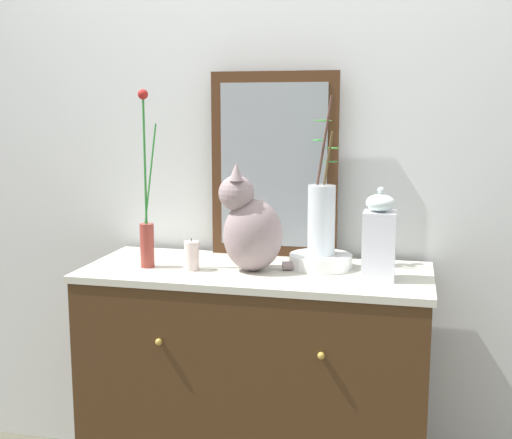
# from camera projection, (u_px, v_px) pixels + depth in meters

# --- Properties ---
(wall_back) EXTENTS (4.40, 0.08, 2.60)m
(wall_back) POSITION_uv_depth(u_px,v_px,m) (275.00, 158.00, 2.63)
(wall_back) COLOR silver
(wall_back) RESTS_ON ground_plane
(sideboard) EXTENTS (1.24, 0.53, 0.93)m
(sideboard) POSITION_uv_depth(u_px,v_px,m) (256.00, 390.00, 2.45)
(sideboard) COLOR #422A15
(sideboard) RESTS_ON ground_plane
(mirror_leaning) EXTENTS (0.49, 0.03, 0.71)m
(mirror_leaning) POSITION_uv_depth(u_px,v_px,m) (274.00, 165.00, 2.53)
(mirror_leaning) COLOR #452915
(mirror_leaning) RESTS_ON sideboard
(cat_sitting) EXTENTS (0.42, 0.22, 0.38)m
(cat_sitting) POSITION_uv_depth(u_px,v_px,m) (251.00, 227.00, 2.32)
(cat_sitting) COLOR gray
(cat_sitting) RESTS_ON sideboard
(vase_slim_green) EXTENTS (0.07, 0.05, 0.64)m
(vase_slim_green) POSITION_uv_depth(u_px,v_px,m) (147.00, 225.00, 2.38)
(vase_slim_green) COLOR #963B30
(vase_slim_green) RESTS_ON sideboard
(bowl_porcelain) EXTENTS (0.23, 0.23, 0.05)m
(bowl_porcelain) POSITION_uv_depth(u_px,v_px,m) (321.00, 261.00, 2.39)
(bowl_porcelain) COLOR white
(bowl_porcelain) RESTS_ON sideboard
(vase_glass_clear) EXTENTS (0.11, 0.14, 0.57)m
(vase_glass_clear) POSITION_uv_depth(u_px,v_px,m) (322.00, 217.00, 2.36)
(vase_glass_clear) COLOR silver
(vase_glass_clear) RESTS_ON bowl_porcelain
(jar_lidded_porcelain) EXTENTS (0.11, 0.11, 0.31)m
(jar_lidded_porcelain) POSITION_uv_depth(u_px,v_px,m) (379.00, 238.00, 2.21)
(jar_lidded_porcelain) COLOR white
(jar_lidded_porcelain) RESTS_ON sideboard
(candle_pillar) EXTENTS (0.05, 0.05, 0.12)m
(candle_pillar) POSITION_uv_depth(u_px,v_px,m) (192.00, 256.00, 2.35)
(candle_pillar) COLOR silver
(candle_pillar) RESTS_ON sideboard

